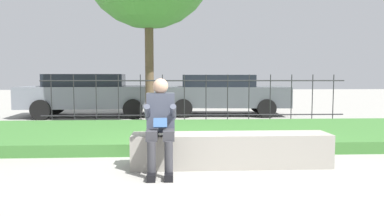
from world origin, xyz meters
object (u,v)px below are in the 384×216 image
(person_seated_reader, at_px, (161,121))
(car_parked_center, at_px, (222,93))
(stone_bench, at_px, (231,152))
(car_parked_left, at_px, (91,94))

(person_seated_reader, relative_size, car_parked_center, 0.30)
(person_seated_reader, xyz_separation_m, car_parked_center, (1.85, 7.43, 0.02))
(car_parked_center, bearing_deg, stone_bench, -92.53)
(stone_bench, bearing_deg, car_parked_center, 83.31)
(person_seated_reader, distance_m, car_parked_left, 7.68)
(stone_bench, xyz_separation_m, car_parked_left, (-3.49, 6.96, 0.52))
(car_parked_left, bearing_deg, car_parked_center, -0.62)
(car_parked_left, bearing_deg, person_seated_reader, -73.97)
(stone_bench, relative_size, car_parked_center, 0.66)
(person_seated_reader, bearing_deg, stone_bench, 16.79)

